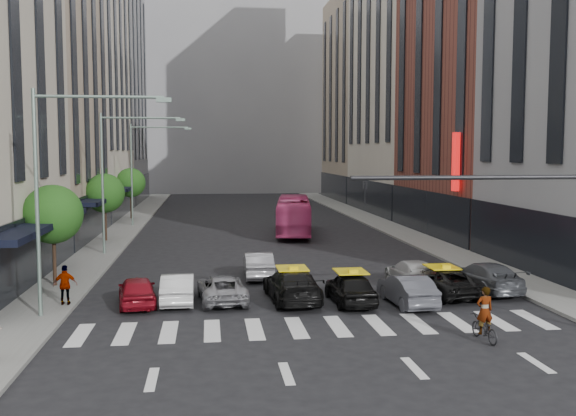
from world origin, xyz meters
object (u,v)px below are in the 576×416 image
object	(u,v)px
streetlamp_mid	(117,164)
taxi_center	(350,288)
taxi_left	(292,285)
streetlamp_near	(61,172)
bus	(294,216)
car_white_front	(178,288)
pedestrian_far	(65,285)
streetlamp_far	(142,161)
motorcycle	(484,328)
car_red	(137,291)

from	to	relation	value
streetlamp_mid	taxi_center	size ratio (longest dim) A/B	2.16
taxi_left	taxi_center	size ratio (longest dim) A/B	1.23
taxi_center	streetlamp_mid	bearing A→B (deg)	-52.79
streetlamp_mid	streetlamp_near	bearing A→B (deg)	-90.00
taxi_left	bus	bearing A→B (deg)	-101.32
car_white_front	pedestrian_far	xyz separation A→B (m)	(-4.73, -0.38, 0.34)
streetlamp_near	pedestrian_far	size ratio (longest dim) A/B	5.25
streetlamp_far	bus	bearing A→B (deg)	-29.21
streetlamp_near	motorcycle	size ratio (longest dim) A/B	5.23
streetlamp_far	taxi_left	size ratio (longest dim) A/B	1.76
car_red	taxi_center	xyz separation A→B (m)	(9.30, -0.77, 0.05)
taxi_center	bus	distance (m)	23.92
car_white_front	taxi_left	bearing A→B (deg)	175.41
bus	pedestrian_far	bearing A→B (deg)	68.47
taxi_center	bus	bearing A→B (deg)	-93.04
streetlamp_near	bus	bearing A→B (deg)	63.15
motorcycle	taxi_left	bearing A→B (deg)	-54.31
streetlamp_mid	motorcycle	xyz separation A→B (m)	(15.41, -21.03, -5.45)
streetlamp_far	car_red	bearing A→B (deg)	-84.99
streetlamp_mid	taxi_center	xyz separation A→B (m)	(11.94, -14.95, -5.19)
streetlamp_mid	streetlamp_far	size ratio (longest dim) A/B	1.00
taxi_left	streetlamp_near	bearing A→B (deg)	7.34
pedestrian_far	taxi_left	bearing A→B (deg)	177.96
streetlamp_near	bus	world-z (taller)	streetlamp_near
taxi_center	bus	xyz separation A→B (m)	(0.68, 23.89, 0.83)
streetlamp_mid	taxi_left	bearing A→B (deg)	-56.36
car_red	taxi_left	xyz separation A→B (m)	(6.80, -0.01, 0.08)
bus	streetlamp_mid	bearing A→B (deg)	43.04
streetlamp_near	streetlamp_far	bearing A→B (deg)	90.00
bus	motorcycle	xyz separation A→B (m)	(2.78, -29.98, -1.08)
car_red	taxi_left	distance (m)	6.80
car_white_front	pedestrian_far	world-z (taller)	pedestrian_far
streetlamp_far	motorcycle	bearing A→B (deg)	-67.41
streetlamp_far	taxi_center	size ratio (longest dim) A/B	2.16
streetlamp_mid	pedestrian_far	distance (m)	15.05
streetlamp_near	car_white_front	world-z (taller)	streetlamp_near
pedestrian_far	bus	bearing A→B (deg)	-121.49
taxi_center	pedestrian_far	world-z (taller)	pedestrian_far
car_red	taxi_center	world-z (taller)	taxi_center
streetlamp_far	car_white_front	size ratio (longest dim) A/B	2.23
bus	motorcycle	world-z (taller)	bus
streetlamp_mid	motorcycle	distance (m)	26.64
car_red	car_white_front	world-z (taller)	car_white_front
pedestrian_far	streetlamp_far	bearing A→B (deg)	-92.90
car_white_front	streetlamp_far	bearing A→B (deg)	-82.31
streetlamp_near	streetlamp_mid	size ratio (longest dim) A/B	1.00
streetlamp_mid	taxi_left	distance (m)	17.81
streetlamp_far	taxi_center	xyz separation A→B (m)	(11.94, -30.95, -5.19)
car_red	motorcycle	world-z (taller)	car_red
streetlamp_near	car_red	world-z (taller)	streetlamp_near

